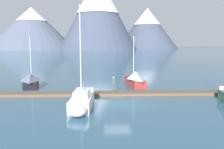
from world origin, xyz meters
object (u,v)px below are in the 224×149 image
at_px(sailboat_nearest_berth, 31,80).
at_px(person_on_dock, 114,83).
at_px(sailboat_mid_dock_port, 135,78).
at_px(sailboat_second_berth, 81,102).

bearing_deg(sailboat_nearest_berth, person_on_dock, -27.48).
relative_size(sailboat_mid_dock_port, person_on_dock, 4.05).
height_order(sailboat_second_berth, person_on_dock, sailboat_second_berth).
bearing_deg(sailboat_nearest_berth, sailboat_mid_dock_port, 0.50).
distance_m(sailboat_mid_dock_port, person_on_dock, 6.47).
bearing_deg(person_on_dock, sailboat_second_berth, -119.94).
bearing_deg(sailboat_mid_dock_port, person_on_dock, -121.51).
bearing_deg(sailboat_nearest_berth, sailboat_second_berth, -58.01).
bearing_deg(person_on_dock, sailboat_nearest_berth, 152.52).
xyz_separation_m(sailboat_second_berth, person_on_dock, (3.35, 5.82, 0.62)).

